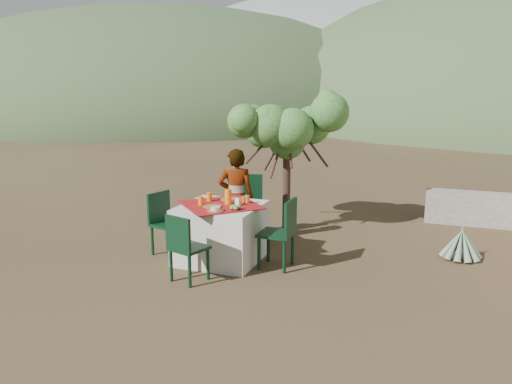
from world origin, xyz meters
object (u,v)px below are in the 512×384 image
chair_left (165,220)px  agave (461,245)px  chair_near (185,245)px  table (221,232)px  chair_far (247,204)px  juice_pitcher (228,197)px  shrub_tree (292,135)px  chair_right (282,230)px  person (236,197)px

chair_left → agave: bearing=-57.2°
chair_near → table: bearing=-77.6°
chair_far → juice_pitcher: size_ratio=4.92×
table → chair_near: (-0.08, -0.87, 0.08)m
chair_far → agave: chair_far is taller
chair_left → shrub_tree: shrub_tree is taller
shrub_tree → chair_near: bearing=-101.9°
chair_left → chair_right: bearing=-74.1°
chair_right → juice_pitcher: bearing=-93.7°
chair_right → chair_left: bearing=-88.5°
shrub_tree → chair_right: bearing=-77.5°
chair_far → chair_left: 1.33m
chair_far → juice_pitcher: bearing=-97.8°
juice_pitcher → chair_far: bearing=96.7°
chair_left → person: bearing=-32.2°
table → shrub_tree: bearing=74.6°
chair_left → juice_pitcher: juice_pitcher is taller
table → person: size_ratio=0.92×
chair_near → agave: bearing=-129.6°
agave → shrub_tree: bearing=167.5°
chair_right → person: 1.17m
chair_far → chair_left: chair_far is taller
chair_near → juice_pitcher: size_ratio=4.16×
table → juice_pitcher: juice_pitcher is taller
chair_near → agave: chair_near is taller
chair_far → chair_near: 1.90m
chair_near → person: bearing=-73.3°
table → agave: size_ratio=2.25×
agave → table: bearing=-159.2°
person → chair_left: bearing=23.2°
chair_left → chair_right: 1.69m
shrub_tree → juice_pitcher: 1.83m
chair_near → person: (0.02, 1.55, 0.25)m
chair_left → chair_near: bearing=-122.1°
chair_near → agave: size_ratio=1.42×
chair_right → shrub_tree: size_ratio=0.47×
chair_near → juice_pitcher: juice_pitcher is taller
table → agave: bearing=20.8°
shrub_tree → juice_pitcher: shrub_tree is taller
chair_right → agave: 2.48m
shrub_tree → chair_left: bearing=-127.2°
chair_left → shrub_tree: (1.31, 1.73, 1.05)m
chair_left → agave: chair_left is taller
shrub_tree → juice_pitcher: size_ratio=9.79×
chair_left → person: size_ratio=0.60×
chair_far → agave: 3.07m
juice_pitcher → chair_left: bearing=-175.8°
chair_far → person: bearing=-109.8°
person → shrub_tree: 1.42m
chair_far → person: size_ratio=0.69×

